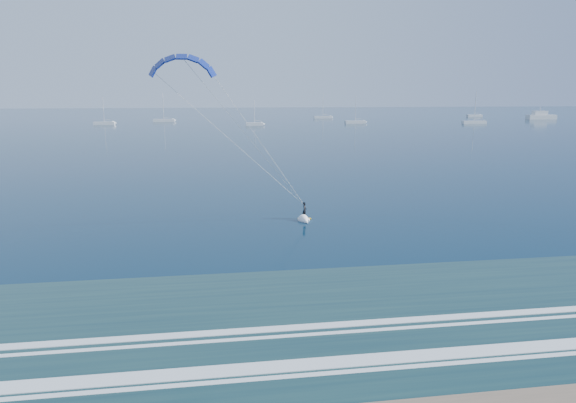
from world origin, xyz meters
The scene contains 9 objects.
kitesurfer_rig centered at (3.46, 31.76, 8.82)m, with size 16.36×6.92×17.20m.
motor_yacht centered at (163.22, 220.87, 1.60)m, with size 14.72×3.93×6.12m.
sailboat_1 centered at (-43.51, 206.21, 0.68)m, with size 8.32×2.40×11.48m.
sailboat_2 centered at (-21.06, 225.11, 0.69)m, with size 9.57×2.40×12.78m.
sailboat_3 centered at (17.47, 191.27, 0.67)m, with size 7.07×2.40×10.04m.
sailboat_4 centered at (57.29, 245.01, 0.69)m, with size 9.35×2.40×12.63m.
sailboat_5 centered at (61.49, 199.03, 0.68)m, with size 8.88×2.40×12.10m.
sailboat_6 centered at (111.39, 190.28, 0.69)m, with size 10.31×2.40×13.75m.
sailboat_7 centered at (143.55, 250.27, 0.69)m, with size 8.45×2.40×12.38m.
Camera 1 is at (0.05, -16.68, 12.88)m, focal length 32.00 mm.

